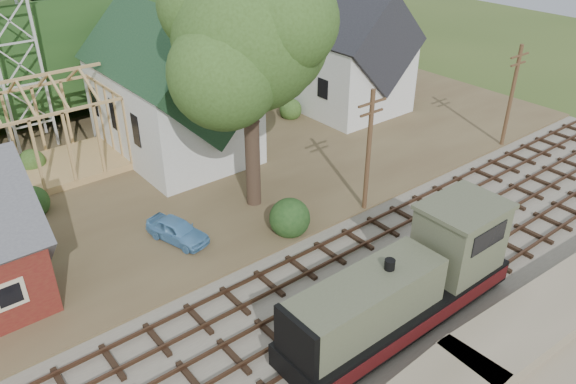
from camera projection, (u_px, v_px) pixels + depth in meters
ground at (339, 301)px, 27.83m from camera, size 140.00×140.00×0.00m
railroad_bed at (340, 299)px, 27.79m from camera, size 64.00×11.00×0.16m
village_flat at (166, 168)px, 39.94m from camera, size 64.00×26.00×0.30m
hillside at (52, 84)px, 56.27m from camera, size 70.00×28.96×12.74m
ridge at (6, 50)px, 67.11m from camera, size 80.00×20.00×12.00m
church at (172, 89)px, 39.68m from camera, size 8.40×15.17×13.00m
farmhouse at (343, 55)px, 48.08m from camera, size 8.40×10.80×10.60m
timber_frame at (53, 132)px, 37.85m from camera, size 8.20×6.20×6.99m
lattice_tower at (3, 14)px, 38.56m from camera, size 3.20×3.20×12.12m
big_tree at (250, 46)px, 30.77m from camera, size 10.90×8.40×14.70m
telegraph_pole_near at (369, 150)px, 33.05m from camera, size 2.20×0.28×8.00m
telegraph_pole_far at (512, 95)px, 41.21m from camera, size 2.20×0.28×8.00m
locomotive at (409, 285)px, 25.44m from camera, size 12.54×3.13×5.00m
car_blue at (177, 230)px, 31.57m from camera, size 2.62×4.20×1.34m
car_red at (394, 81)px, 54.40m from camera, size 4.79×2.97×1.24m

